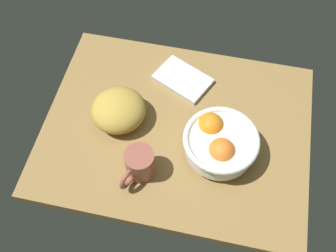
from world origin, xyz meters
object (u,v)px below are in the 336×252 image
at_px(fruit_bowl, 219,143).
at_px(mug, 139,164).
at_px(bread_loaf, 119,110).
at_px(napkin_folded, 183,79).

distance_m(fruit_bowl, mug, 0.21).
distance_m(fruit_bowl, bread_loaf, 0.29).
xyz_separation_m(napkin_folded, mug, (-0.05, -0.32, 0.04)).
relative_size(fruit_bowl, bread_loaf, 1.30).
bearing_deg(mug, bread_loaf, 122.76).
height_order(bread_loaf, mug, same).
xyz_separation_m(bread_loaf, mug, (0.09, -0.15, -0.00)).
xyz_separation_m(bread_loaf, napkin_folded, (0.15, 0.17, -0.04)).
relative_size(fruit_bowl, napkin_folded, 1.24).
bearing_deg(bread_loaf, mug, -57.24).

